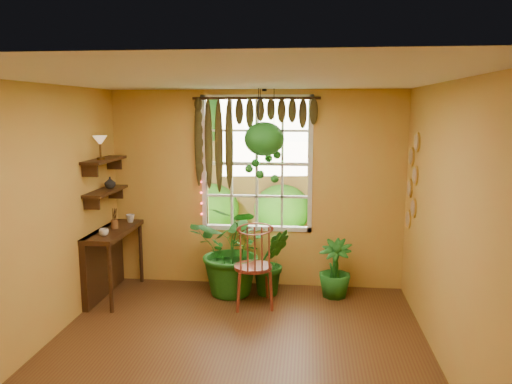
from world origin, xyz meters
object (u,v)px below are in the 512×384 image
counter_ledge (107,255)px  potted_plant_mid (271,262)px  potted_plant_left (235,250)px  hanging_basket (264,144)px  windsor_chair (253,278)px

counter_ledge → potted_plant_mid: 2.16m
potted_plant_left → potted_plant_mid: bearing=7.5°
counter_ledge → hanging_basket: size_ratio=0.98×
potted_plant_left → counter_ledge: bearing=-173.0°
counter_ledge → potted_plant_mid: bearing=7.1°
potted_plant_left → hanging_basket: size_ratio=1.00×
counter_ledge → potted_plant_mid: counter_ledge is taller
hanging_basket → windsor_chair: bearing=-97.0°
windsor_chair → hanging_basket: (0.07, 0.61, 1.62)m
potted_plant_left → potted_plant_mid: size_ratio=1.38×
counter_ledge → potted_plant_mid: size_ratio=1.34×
potted_plant_mid → hanging_basket: hanging_basket is taller
counter_ledge → potted_plant_left: potted_plant_left is taller
counter_ledge → hanging_basket: 2.53m
counter_ledge → potted_plant_left: bearing=7.0°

